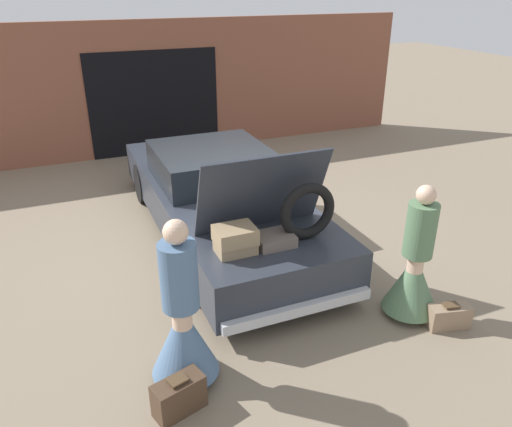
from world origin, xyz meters
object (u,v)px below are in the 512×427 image
(person_right, at_px, (414,271))
(suitcase_beside_right_person, at_px, (449,316))
(suitcase_beside_left_person, at_px, (179,396))
(person_left, at_px, (183,326))
(car, at_px, (219,197))

(person_right, xyz_separation_m, suitcase_beside_right_person, (0.24, -0.37, -0.43))
(person_right, relative_size, suitcase_beside_right_person, 3.24)
(suitcase_beside_left_person, bearing_deg, person_left, 66.85)
(suitcase_beside_left_person, relative_size, suitcase_beside_right_person, 1.02)
(person_left, bearing_deg, car, 160.05)
(car, xyz_separation_m, person_left, (-1.32, -2.83, 0.03))
(person_left, distance_m, suitcase_beside_right_person, 2.95)
(car, relative_size, suitcase_beside_right_person, 10.67)
(car, xyz_separation_m, suitcase_beside_right_person, (1.57, -3.20, -0.43))
(car, distance_m, person_left, 3.12)
(suitcase_beside_left_person, bearing_deg, suitcase_beside_right_person, 0.37)
(person_left, xyz_separation_m, suitcase_beside_right_person, (2.89, -0.37, -0.46))
(person_right, distance_m, suitcase_beside_right_person, 0.62)
(suitcase_beside_left_person, bearing_deg, person_right, 7.95)
(person_left, height_order, suitcase_beside_right_person, person_left)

